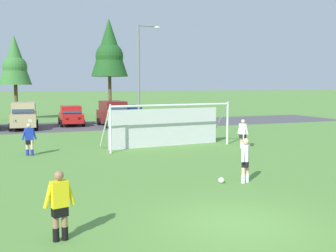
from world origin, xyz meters
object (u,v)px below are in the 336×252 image
at_px(soccer_ball, 221,180).
at_px(soccer_goal, 167,124).
at_px(parked_car_slot_center, 113,113).
at_px(parked_car_slot_center_right, 130,114).
at_px(parked_car_slot_center_left, 71,115).
at_px(referee, 60,206).
at_px(player_midfield_center, 245,160).
at_px(parked_car_slot_left, 24,115).
at_px(player_striker_near, 243,134).
at_px(player_defender_far, 29,139).
at_px(street_lamp, 141,76).

height_order(soccer_ball, soccer_goal, soccer_goal).
relative_size(parked_car_slot_center, parked_car_slot_center_right, 1.09).
bearing_deg(parked_car_slot_center_left, referee, -98.04).
xyz_separation_m(parked_car_slot_center_left, parked_car_slot_center, (3.36, -1.88, 0.24)).
xyz_separation_m(player_midfield_center, parked_car_slot_left, (-7.09, 22.02, 0.29)).
height_order(player_striker_near, player_defender_far, same).
bearing_deg(player_striker_near, parked_car_slot_center, 104.98).
height_order(player_defender_far, parked_car_slot_center, parked_car_slot_center).
xyz_separation_m(soccer_goal, player_defender_far, (-7.57, -0.35, -0.47)).
bearing_deg(parked_car_slot_center, soccer_goal, -89.16).
height_order(soccer_ball, parked_car_slot_center_right, parked_car_slot_center_right).
bearing_deg(street_lamp, parked_car_slot_center, 115.25).
bearing_deg(player_defender_far, parked_car_slot_center_left, 74.84).
bearing_deg(player_defender_far, parked_car_slot_center_right, 57.04).
xyz_separation_m(parked_car_slot_center_left, street_lamp, (4.86, -5.08, 3.42)).
height_order(soccer_goal, parked_car_slot_center_right, soccer_goal).
bearing_deg(player_striker_near, soccer_goal, 150.49).
bearing_deg(parked_car_slot_center_right, player_midfield_center, -95.11).
height_order(soccer_ball, street_lamp, street_lamp).
height_order(player_midfield_center, street_lamp, street_lamp).
relative_size(player_defender_far, parked_car_slot_left, 0.35).
distance_m(soccer_ball, parked_car_slot_center, 21.62).
bearing_deg(referee, soccer_ball, 30.06).
xyz_separation_m(soccer_ball, soccer_goal, (1.27, 8.94, 1.18)).
distance_m(soccer_ball, referee, 7.06).
distance_m(player_midfield_center, parked_car_slot_center_right, 23.12).
height_order(parked_car_slot_center, street_lamp, street_lamp).
distance_m(player_defender_far, parked_car_slot_left, 13.22).
relative_size(soccer_ball, parked_car_slot_center, 0.05).
distance_m(soccer_goal, referee, 14.47).
xyz_separation_m(player_defender_far, parked_car_slot_center_left, (4.03, 14.86, 0.05)).
distance_m(player_defender_far, parked_car_slot_center, 14.94).
height_order(parked_car_slot_left, parked_car_slot_center_right, parked_car_slot_left).
xyz_separation_m(player_defender_far, parked_car_slot_center, (7.38, 12.98, 0.29)).
distance_m(soccer_ball, soccer_goal, 9.11).
relative_size(soccer_ball, player_midfield_center, 0.13).
distance_m(parked_car_slot_left, parked_car_slot_center, 7.31).
distance_m(soccer_ball, parked_car_slot_center_right, 23.01).
bearing_deg(parked_car_slot_center, parked_car_slot_center_left, 150.79).
xyz_separation_m(soccer_ball, parked_car_slot_left, (-6.21, 21.81, 1.00)).
relative_size(soccer_ball, street_lamp, 0.03).
height_order(parked_car_slot_center_left, parked_car_slot_center, parked_car_slot_center).
xyz_separation_m(parked_car_slot_center, parked_car_slot_center_right, (1.84, 1.24, -0.24)).
distance_m(soccer_goal, parked_car_slot_left, 14.89).
height_order(player_midfield_center, parked_car_slot_center_right, parked_car_slot_center_right).
height_order(player_midfield_center, player_defender_far, same).
xyz_separation_m(player_defender_far, parked_car_slot_left, (0.08, 13.22, 0.29)).
relative_size(player_defender_far, parked_car_slot_center_left, 0.38).
bearing_deg(street_lamp, player_midfield_center, -95.30).
height_order(referee, player_defender_far, same).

